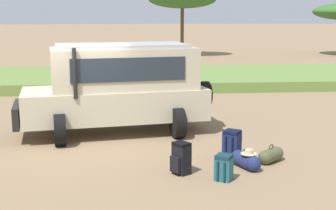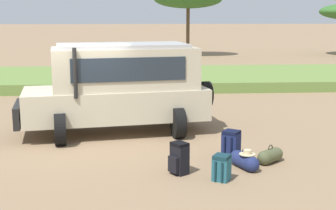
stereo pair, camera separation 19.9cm
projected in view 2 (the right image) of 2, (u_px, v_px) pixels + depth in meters
name	position (u px, v px, depth m)	size (l,w,h in m)	color
ground_plane	(82.00, 141.00, 12.09)	(320.00, 320.00, 0.00)	#8C7051
grass_bank	(106.00, 78.00, 22.38)	(120.00, 7.00, 0.44)	olive
safari_vehicle	(120.00, 86.00, 12.74)	(5.47, 3.24, 2.44)	beige
backpack_beside_front_wheel	(222.00, 168.00, 9.16)	(0.42, 0.46, 0.52)	#235B6B
backpack_cluster_center	(231.00, 145.00, 10.56)	(0.48, 0.50, 0.65)	navy
backpack_near_rear_wheel	(179.00, 159.00, 9.52)	(0.44, 0.44, 0.66)	black
duffel_bag_low_black_case	(244.00, 161.00, 9.88)	(0.52, 0.81, 0.43)	navy
duffel_bag_soft_canvas	(270.00, 156.00, 10.27)	(0.65, 0.60, 0.41)	#4C5133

